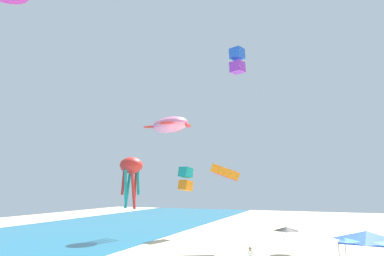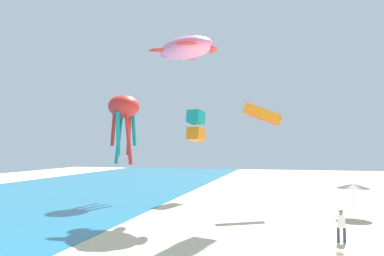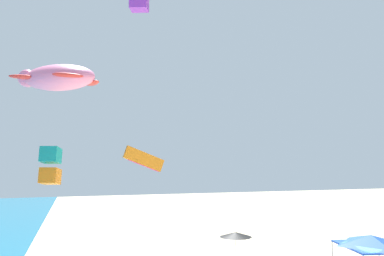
{
  "view_description": "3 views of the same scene",
  "coord_description": "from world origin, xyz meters",
  "px_view_note": "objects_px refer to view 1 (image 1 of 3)",
  "views": [
    {
      "loc": [
        -23.99,
        2.33,
        5.73
      ],
      "look_at": [
        1.87,
        12.68,
        10.86
      ],
      "focal_mm": 30.15,
      "sensor_mm": 36.0,
      "label": 1
    },
    {
      "loc": [
        -20.08,
        9.99,
        4.67
      ],
      "look_at": [
        1.87,
        15.59,
        5.9
      ],
      "focal_mm": 34.31,
      "sensor_mm": 36.0,
      "label": 2
    },
    {
      "loc": [
        -19.09,
        16.04,
        7.37
      ],
      "look_at": [
        1.87,
        10.09,
        9.0
      ],
      "focal_mm": 37.14,
      "sensor_mm": 36.0,
      "label": 3
    }
  ],
  "objects_px": {
    "canopy_tent": "(367,236)",
    "kite_turtle_pink": "(170,125)",
    "kite_octopus_red": "(131,168)",
    "kite_box_teal": "(186,179)",
    "kite_box_blue": "(237,61)",
    "beach_umbrella": "(286,229)",
    "kite_parafoil_orange": "(225,172)"
  },
  "relations": [
    {
      "from": "beach_umbrella",
      "to": "kite_box_blue",
      "type": "height_order",
      "value": "kite_box_blue"
    },
    {
      "from": "kite_box_blue",
      "to": "beach_umbrella",
      "type": "bearing_deg",
      "value": -33.28
    },
    {
      "from": "beach_umbrella",
      "to": "kite_box_teal",
      "type": "distance_m",
      "value": 15.01
    },
    {
      "from": "kite_turtle_pink",
      "to": "kite_parafoil_orange",
      "type": "relative_size",
      "value": 1.94
    },
    {
      "from": "kite_box_teal",
      "to": "kite_box_blue",
      "type": "relative_size",
      "value": 0.93
    },
    {
      "from": "canopy_tent",
      "to": "kite_turtle_pink",
      "type": "bearing_deg",
      "value": 68.61
    },
    {
      "from": "kite_box_teal",
      "to": "kite_parafoil_orange",
      "type": "xyz_separation_m",
      "value": [
        -4.84,
        -6.5,
        0.5
      ]
    },
    {
      "from": "beach_umbrella",
      "to": "kite_box_teal",
      "type": "bearing_deg",
      "value": 61.86
    },
    {
      "from": "canopy_tent",
      "to": "kite_turtle_pink",
      "type": "relative_size",
      "value": 0.67
    },
    {
      "from": "canopy_tent",
      "to": "kite_box_blue",
      "type": "height_order",
      "value": "kite_box_blue"
    },
    {
      "from": "kite_box_teal",
      "to": "kite_turtle_pink",
      "type": "xyz_separation_m",
      "value": [
        -6.34,
        -0.75,
        5.66
      ]
    },
    {
      "from": "kite_turtle_pink",
      "to": "kite_parafoil_orange",
      "type": "xyz_separation_m",
      "value": [
        1.5,
        -5.75,
        -5.16
      ]
    },
    {
      "from": "kite_parafoil_orange",
      "to": "kite_octopus_red",
      "type": "bearing_deg",
      "value": 157.27
    },
    {
      "from": "canopy_tent",
      "to": "beach_umbrella",
      "type": "height_order",
      "value": "canopy_tent"
    },
    {
      "from": "beach_umbrella",
      "to": "kite_parafoil_orange",
      "type": "bearing_deg",
      "value": 72.76
    },
    {
      "from": "kite_box_blue",
      "to": "kite_box_teal",
      "type": "bearing_deg",
      "value": -156.57
    },
    {
      "from": "beach_umbrella",
      "to": "kite_parafoil_orange",
      "type": "relative_size",
      "value": 0.74
    },
    {
      "from": "kite_box_blue",
      "to": "kite_octopus_red",
      "type": "bearing_deg",
      "value": -143.73
    },
    {
      "from": "canopy_tent",
      "to": "kite_parafoil_orange",
      "type": "bearing_deg",
      "value": 54.59
    },
    {
      "from": "canopy_tent",
      "to": "kite_box_teal",
      "type": "xyz_separation_m",
      "value": [
        13.2,
        18.26,
        4.14
      ]
    },
    {
      "from": "kite_octopus_red",
      "to": "kite_parafoil_orange",
      "type": "bearing_deg",
      "value": 150.7
    },
    {
      "from": "beach_umbrella",
      "to": "kite_octopus_red",
      "type": "height_order",
      "value": "kite_octopus_red"
    },
    {
      "from": "canopy_tent",
      "to": "kite_octopus_red",
      "type": "distance_m",
      "value": 26.5
    },
    {
      "from": "canopy_tent",
      "to": "kite_turtle_pink",
      "type": "xyz_separation_m",
      "value": [
        6.86,
        17.51,
        9.8
      ]
    },
    {
      "from": "kite_parafoil_orange",
      "to": "kite_box_blue",
      "type": "xyz_separation_m",
      "value": [
        5.43,
        -0.31,
        14.33
      ]
    },
    {
      "from": "kite_box_teal",
      "to": "kite_parafoil_orange",
      "type": "distance_m",
      "value": 8.12
    },
    {
      "from": "canopy_tent",
      "to": "kite_turtle_pink",
      "type": "height_order",
      "value": "kite_turtle_pink"
    },
    {
      "from": "beach_umbrella",
      "to": "kite_box_blue",
      "type": "distance_m",
      "value": 21.6
    },
    {
      "from": "kite_octopus_red",
      "to": "kite_turtle_pink",
      "type": "bearing_deg",
      "value": 133.27
    },
    {
      "from": "kite_turtle_pink",
      "to": "kite_box_blue",
      "type": "bearing_deg",
      "value": -96.69
    },
    {
      "from": "kite_turtle_pink",
      "to": "beach_umbrella",
      "type": "bearing_deg",
      "value": -147.4
    },
    {
      "from": "kite_turtle_pink",
      "to": "kite_box_blue",
      "type": "relative_size",
      "value": 1.84
    }
  ]
}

